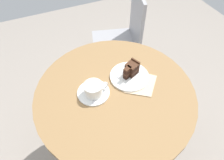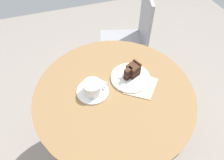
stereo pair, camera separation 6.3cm
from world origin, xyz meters
name	(u,v)px [view 1 (the left image)]	position (x,y,z in m)	size (l,w,h in m)	color
ground_plane	(114,146)	(0.00, 0.00, -0.01)	(4.40, 4.40, 0.01)	gray
cafe_table	(115,103)	(0.00, 0.00, 0.62)	(0.85, 0.85, 0.73)	olive
saucer	(93,92)	(-0.11, 0.04, 0.74)	(0.17, 0.17, 0.01)	white
coffee_cup	(94,89)	(-0.11, 0.03, 0.77)	(0.13, 0.10, 0.07)	white
teaspoon	(97,99)	(-0.11, -0.01, 0.74)	(0.09, 0.05, 0.00)	silver
cake_plate	(129,76)	(0.11, 0.06, 0.74)	(0.22, 0.22, 0.01)	white
cake_slice	(131,69)	(0.13, 0.07, 0.78)	(0.10, 0.08, 0.08)	black
fork	(127,68)	(0.13, 0.12, 0.75)	(0.14, 0.08, 0.00)	silver
napkin	(139,83)	(0.15, 0.00, 0.73)	(0.22, 0.22, 0.00)	beige
cafe_chair	(125,34)	(0.39, 0.66, 0.53)	(0.47, 0.47, 0.89)	#9E9EA3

